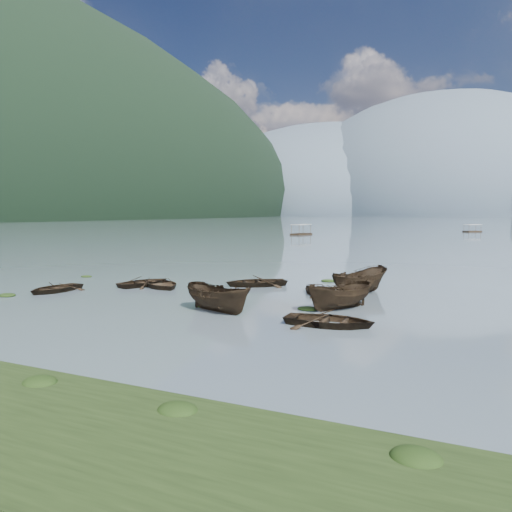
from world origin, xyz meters
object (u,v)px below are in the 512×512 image
at_px(rowboat_0, 55,292).
at_px(pontoon_left, 301,235).
at_px(pontoon_centre, 472,232).
at_px(rowboat_3, 321,294).

distance_m(rowboat_0, pontoon_left, 88.79).
relative_size(pontoon_left, pontoon_centre, 1.21).
height_order(rowboat_3, pontoon_centre, pontoon_centre).
xyz_separation_m(pontoon_left, pontoon_centre, (36.40, 35.94, 0.00)).
distance_m(pontoon_left, pontoon_centre, 51.15).
xyz_separation_m(rowboat_3, pontoon_left, (-30.87, 81.06, 0.00)).
relative_size(rowboat_0, pontoon_left, 0.64).
bearing_deg(rowboat_3, rowboat_0, -21.12).
relative_size(rowboat_0, rowboat_3, 1.02).
height_order(rowboat_0, rowboat_3, rowboat_0).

